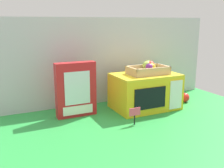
% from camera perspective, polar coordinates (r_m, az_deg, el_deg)
% --- Properties ---
extents(ground_plane, '(1.70, 1.70, 0.00)m').
position_cam_1_polar(ground_plane, '(1.76, 2.67, -5.63)').
color(ground_plane, green).
rests_on(ground_plane, ground).
extents(display_back_panel, '(1.61, 0.03, 0.60)m').
position_cam_1_polar(display_back_panel, '(1.90, -0.57, 5.12)').
color(display_back_panel, '#B7BABF').
rests_on(display_back_panel, ground).
extents(toy_microwave, '(0.43, 0.29, 0.24)m').
position_cam_1_polar(toy_microwave, '(1.78, 7.17, -1.54)').
color(toy_microwave, yellow).
rests_on(toy_microwave, ground).
extents(food_groups_crate, '(0.26, 0.16, 0.08)m').
position_cam_1_polar(food_groups_crate, '(1.75, 7.85, 3.15)').
color(food_groups_crate, tan).
rests_on(food_groups_crate, toy_microwave).
extents(cookie_set_box, '(0.25, 0.07, 0.34)m').
position_cam_1_polar(cookie_set_box, '(1.62, -7.83, -1.22)').
color(cookie_set_box, red).
rests_on(cookie_set_box, ground).
extents(price_sign, '(0.07, 0.01, 0.10)m').
position_cam_1_polar(price_sign, '(1.50, 4.96, -6.38)').
color(price_sign, black).
rests_on(price_sign, ground).
extents(loose_toy_apple, '(0.07, 0.07, 0.07)m').
position_cam_1_polar(loose_toy_apple, '(1.99, 15.47, -2.84)').
color(loose_toy_apple, red).
rests_on(loose_toy_apple, ground).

